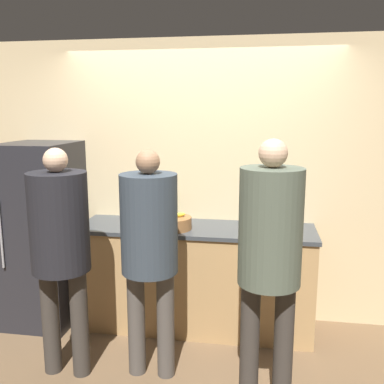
# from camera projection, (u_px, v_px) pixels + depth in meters

# --- Properties ---
(ground_plane) EXTENTS (14.00, 14.00, 0.00)m
(ground_plane) POSITION_uv_depth(u_px,v_px,m) (189.00, 345.00, 3.63)
(ground_plane) COLOR brown
(wall_back) EXTENTS (5.20, 0.06, 2.60)m
(wall_back) POSITION_uv_depth(u_px,v_px,m) (201.00, 182.00, 4.02)
(wall_back) COLOR #D6BC8C
(wall_back) RESTS_ON ground_plane
(counter) EXTENTS (2.09, 0.63, 0.95)m
(counter) POSITION_uv_depth(u_px,v_px,m) (196.00, 276.00, 3.88)
(counter) COLOR tan
(counter) RESTS_ON ground_plane
(refrigerator) EXTENTS (0.60, 0.74, 1.68)m
(refrigerator) POSITION_uv_depth(u_px,v_px,m) (43.00, 233.00, 3.97)
(refrigerator) COLOR #232328
(refrigerator) RESTS_ON ground_plane
(person_left) EXTENTS (0.42, 0.42, 1.71)m
(person_left) POSITION_uv_depth(u_px,v_px,m) (60.00, 238.00, 3.06)
(person_left) COLOR #38332D
(person_left) RESTS_ON ground_plane
(person_center) EXTENTS (0.41, 0.41, 1.69)m
(person_center) POSITION_uv_depth(u_px,v_px,m) (149.00, 241.00, 3.05)
(person_center) COLOR #4C4742
(person_center) RESTS_ON ground_plane
(person_right) EXTENTS (0.40, 0.40, 1.79)m
(person_right) POSITION_uv_depth(u_px,v_px,m) (270.00, 247.00, 2.72)
(person_right) COLOR #38332D
(person_right) RESTS_ON ground_plane
(fruit_bowl) EXTENTS (0.32, 0.32, 0.15)m
(fruit_bowl) POSITION_uv_depth(u_px,v_px,m) (173.00, 223.00, 3.70)
(fruit_bowl) COLOR brown
(fruit_bowl) RESTS_ON counter
(utensil_crock) EXTENTS (0.12, 0.12, 0.25)m
(utensil_crock) POSITION_uv_depth(u_px,v_px,m) (272.00, 218.00, 3.81)
(utensil_crock) COLOR silver
(utensil_crock) RESTS_ON counter
(bottle_green) EXTENTS (0.05, 0.05, 0.22)m
(bottle_green) POSITION_uv_depth(u_px,v_px,m) (172.00, 211.00, 4.01)
(bottle_green) COLOR #236033
(bottle_green) RESTS_ON counter
(cup_black) EXTENTS (0.09, 0.09, 0.09)m
(cup_black) POSITION_uv_depth(u_px,v_px,m) (130.00, 218.00, 3.92)
(cup_black) COLOR #28282D
(cup_black) RESTS_ON counter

